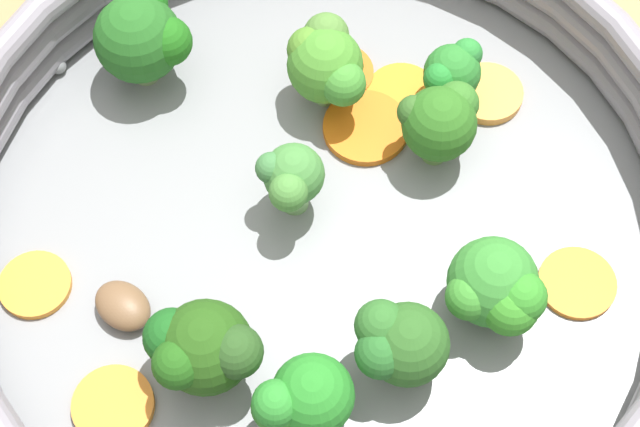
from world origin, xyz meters
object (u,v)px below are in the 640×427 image
carrot_slice_2 (577,283)px  broccoli_floret_7 (143,36)px  broccoli_floret_0 (332,62)px  broccoli_floret_4 (291,177)px  carrot_slice_6 (113,405)px  broccoli_floret_3 (453,72)px  carrot_slice_1 (488,94)px  skillet (320,233)px  carrot_slice_5 (35,285)px  broccoli_floret_8 (202,348)px  broccoli_floret_5 (296,398)px  carrot_slice_4 (339,73)px  broccoli_floret_6 (440,121)px  carrot_slice_3 (366,128)px  carrot_slice_0 (402,94)px  broccoli_floret_2 (497,289)px  broccoli_floret_1 (399,343)px

carrot_slice_2 → broccoli_floret_7: size_ratio=0.70×
broccoli_floret_0 → broccoli_floret_4: (-0.02, -0.07, -0.00)m
carrot_slice_6 → broccoli_floret_3: size_ratio=0.94×
carrot_slice_1 → carrot_slice_6: (-0.18, -0.18, -0.00)m
skillet → carrot_slice_5: size_ratio=10.06×
carrot_slice_1 → broccoli_floret_7: (-0.18, 0.01, 0.03)m
broccoli_floret_7 → broccoli_floret_8: size_ratio=1.00×
broccoli_floret_5 → broccoli_floret_8: bearing=155.2°
carrot_slice_4 → broccoli_floret_6: (0.05, -0.05, 0.03)m
carrot_slice_6 → broccoli_floret_7: 0.19m
carrot_slice_1 → carrot_slice_3: 0.07m
broccoli_floret_8 → skillet: bearing=57.5°
carrot_slice_1 → broccoli_floret_6: broccoli_floret_6 is taller
carrot_slice_5 → carrot_slice_6: size_ratio=0.93×
carrot_slice_0 → carrot_slice_2: size_ratio=1.00×
broccoli_floret_2 → carrot_slice_4: bearing=118.9°
carrot_slice_3 → broccoli_floret_0: size_ratio=0.89×
broccoli_floret_5 → broccoli_floret_7: 0.21m
broccoli_floret_0 → broccoli_floret_8: 0.16m
broccoli_floret_7 → broccoli_floret_0: bearing=-7.2°
carrot_slice_5 → broccoli_floret_7: (0.04, 0.13, 0.03)m
broccoli_floret_1 → broccoli_floret_5: bearing=-151.0°
carrot_slice_5 → broccoli_floret_7: 0.14m
broccoli_floret_5 → broccoli_floret_8: (-0.04, 0.02, 0.01)m
carrot_slice_0 → carrot_slice_3: 0.03m
broccoli_floret_2 → broccoli_floret_4: broccoli_floret_2 is taller
carrot_slice_6 → broccoli_floret_1: size_ratio=0.78×
carrot_slice_4 → carrot_slice_6: 0.21m
broccoli_floret_6 → broccoli_floret_2: bearing=-75.0°
carrot_slice_1 → carrot_slice_3: same height
carrot_slice_1 → broccoli_floret_3: (-0.02, -0.00, 0.02)m
carrot_slice_2 → broccoli_floret_3: (-0.06, 0.11, 0.02)m
carrot_slice_0 → broccoli_floret_7: (-0.13, 0.01, 0.03)m
carrot_slice_5 → broccoli_floret_1: bearing=-11.6°
broccoli_floret_3 → broccoli_floret_5: 0.19m
broccoli_floret_0 → broccoli_floret_1: bearing=-77.4°
skillet → carrot_slice_0: 0.09m
carrot_slice_4 → broccoli_floret_2: 0.16m
broccoli_floret_0 → broccoli_floret_5: bearing=-93.5°
carrot_slice_0 → carrot_slice_1: size_ratio=1.01×
broccoli_floret_4 → broccoli_floret_8: 0.10m
broccoli_floret_3 → skillet: bearing=-129.6°
carrot_slice_2 → broccoli_floret_4: broccoli_floret_4 is taller
carrot_slice_1 → broccoli_floret_7: bearing=177.0°
broccoli_floret_6 → broccoli_floret_0: bearing=148.8°
broccoli_floret_1 → broccoli_floret_2: (0.04, 0.03, -0.00)m
broccoli_floret_6 → broccoli_floret_7: 0.16m
carrot_slice_1 → broccoli_floret_5: bearing=-117.6°
broccoli_floret_3 → broccoli_floret_7: (-0.16, 0.01, 0.01)m
skillet → carrot_slice_4: bearing=85.7°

